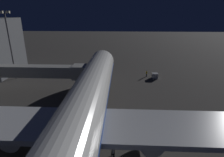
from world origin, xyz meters
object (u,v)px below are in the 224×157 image
apron_floodlight_mast (10,41)px  ground_crew_marshaller_fwd (147,73)px  jet_bridge (40,71)px  baggage_container_mid_row (155,76)px  traffic_cone_nose_starboard (96,77)px  traffic_cone_nose_port (111,77)px  airliner_at_gate (81,117)px

apron_floodlight_mast → ground_crew_marshaller_fwd: (-38.27, -3.51, -9.71)m
jet_bridge → baggage_container_mid_row: size_ratio=14.69×
traffic_cone_nose_starboard → traffic_cone_nose_port: bearing=180.0°
baggage_container_mid_row → traffic_cone_nose_starboard: 17.25m
apron_floodlight_mast → ground_crew_marshaller_fwd: apron_floodlight_mast is taller
ground_crew_marshaller_fwd → traffic_cone_nose_starboard: 15.13m
traffic_cone_nose_starboard → ground_crew_marshaller_fwd: bearing=-172.2°
apron_floodlight_mast → baggage_container_mid_row: size_ratio=10.90×
baggage_container_mid_row → traffic_cone_nose_starboard: (17.23, 0.81, -0.46)m
jet_bridge → ground_crew_marshaller_fwd: jet_bridge is taller
jet_bridge → airliner_at_gate: bearing=125.4°
jet_bridge → traffic_cone_nose_port: 20.22m
apron_floodlight_mast → baggage_container_mid_row: bearing=-176.8°
ground_crew_marshaller_fwd → apron_floodlight_mast: bearing=5.2°
jet_bridge → ground_crew_marshaller_fwd: 29.89m
airliner_at_gate → apron_floodlight_mast: size_ratio=3.43×
airliner_at_gate → apron_floodlight_mast: (25.50, -29.07, 5.23)m
ground_crew_marshaller_fwd → traffic_cone_nose_starboard: size_ratio=3.41×
airliner_at_gate → baggage_container_mid_row: airliner_at_gate is taller
jet_bridge → apron_floodlight_mast: apron_floodlight_mast is taller
apron_floodlight_mast → traffic_cone_nose_starboard: apron_floodlight_mast is taller
jet_bridge → ground_crew_marshaller_fwd: bearing=-151.8°
baggage_container_mid_row → ground_crew_marshaller_fwd: size_ratio=0.91×
apron_floodlight_mast → traffic_cone_nose_port: apron_floodlight_mast is taller
airliner_at_gate → jet_bridge: airliner_at_gate is taller
traffic_cone_nose_port → jet_bridge: bearing=37.5°
baggage_container_mid_row → ground_crew_marshaller_fwd: 2.60m
jet_bridge → baggage_container_mid_row: jet_bridge is taller
ground_crew_marshaller_fwd → traffic_cone_nose_starboard: ground_crew_marshaller_fwd is taller
baggage_container_mid_row → traffic_cone_nose_port: bearing=3.6°
apron_floodlight_mast → baggage_container_mid_row: 41.81m
ground_crew_marshaller_fwd → traffic_cone_nose_starboard: bearing=7.8°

